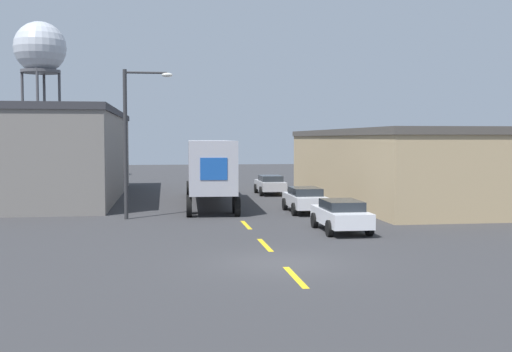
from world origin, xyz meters
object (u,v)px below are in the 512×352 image
(parked_car_right_far, at_px, (270,184))
(parked_car_right_near, at_px, (341,215))
(parked_car_right_mid, at_px, (305,199))
(water_tower, at_px, (40,50))
(semi_truck, at_px, (209,166))
(street_lamp, at_px, (131,132))

(parked_car_right_far, height_order, parked_car_right_near, same)
(parked_car_right_mid, height_order, water_tower, water_tower)
(semi_truck, relative_size, parked_car_right_far, 3.47)
(parked_car_right_mid, xyz_separation_m, water_tower, (-20.02, 33.88, 12.28))
(parked_car_right_mid, height_order, street_lamp, street_lamp)
(parked_car_right_mid, distance_m, street_lamp, 10.02)
(parked_car_right_far, bearing_deg, street_lamp, -125.09)
(water_tower, distance_m, street_lamp, 38.00)
(semi_truck, xyz_separation_m, parked_car_right_mid, (4.88, -5.34, -1.62))
(water_tower, relative_size, street_lamp, 2.12)
(water_tower, height_order, street_lamp, water_tower)
(parked_car_right_near, relative_size, street_lamp, 0.58)
(parked_car_right_near, xyz_separation_m, street_lamp, (-9.22, 5.77, 3.62))
(parked_car_right_far, bearing_deg, parked_car_right_mid, -90.00)
(parked_car_right_near, bearing_deg, parked_car_right_mid, 90.00)
(parked_car_right_mid, relative_size, street_lamp, 0.58)
(semi_truck, height_order, parked_car_right_near, semi_truck)
(parked_car_right_far, bearing_deg, water_tower, 131.98)
(semi_truck, xyz_separation_m, street_lamp, (-4.34, -6.84, 2.00))
(street_lamp, bearing_deg, parked_car_right_near, -32.04)
(parked_car_right_mid, relative_size, parked_car_right_near, 1.00)
(parked_car_right_mid, xyz_separation_m, street_lamp, (-9.22, -1.51, 3.62))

